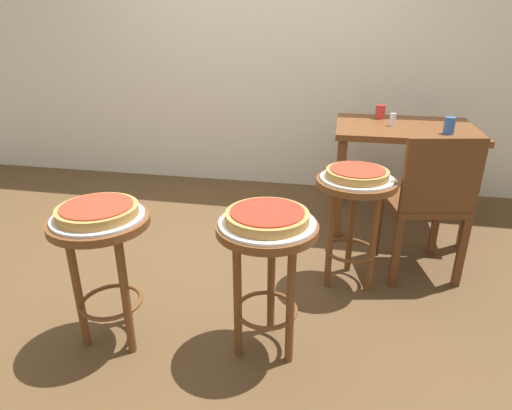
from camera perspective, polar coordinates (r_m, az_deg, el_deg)
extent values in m
plane|color=brown|center=(2.65, -6.00, -8.40)|extent=(6.00, 6.00, 0.00)
cube|color=silver|center=(3.88, 0.76, 24.73)|extent=(6.00, 0.10, 3.00)
cylinder|color=brown|center=(1.92, -20.01, -2.11)|extent=(0.42, 0.42, 0.03)
cylinder|color=brown|center=(2.16, -17.19, -8.20)|extent=(0.04, 0.04, 0.59)
cylinder|color=brown|center=(2.07, -22.48, -10.38)|extent=(0.04, 0.04, 0.59)
cylinder|color=brown|center=(1.97, -16.86, -11.45)|extent=(0.04, 0.04, 0.59)
torus|color=brown|center=(2.11, -18.55, -11.99)|extent=(0.28, 0.28, 0.02)
cylinder|color=silver|center=(1.91, -20.11, -1.47)|extent=(0.38, 0.38, 0.01)
cylinder|color=#B78442|center=(1.90, -20.21, -0.75)|extent=(0.33, 0.33, 0.04)
cylinder|color=#B23823|center=(1.89, -20.30, -0.11)|extent=(0.29, 0.29, 0.01)
cylinder|color=brown|center=(1.75, 1.48, -3.06)|extent=(0.42, 0.42, 0.03)
cylinder|color=brown|center=(2.01, 2.03, -9.45)|extent=(0.04, 0.04, 0.59)
cylinder|color=brown|center=(1.87, -2.44, -12.21)|extent=(0.04, 0.04, 0.59)
cylinder|color=brown|center=(1.84, 4.57, -12.96)|extent=(0.04, 0.04, 0.59)
torus|color=brown|center=(1.96, 1.36, -13.62)|extent=(0.28, 0.28, 0.02)
cylinder|color=white|center=(1.74, 1.49, -2.36)|extent=(0.39, 0.39, 0.01)
cylinder|color=#B78442|center=(1.73, 1.49, -1.58)|extent=(0.34, 0.34, 0.04)
cylinder|color=red|center=(1.72, 1.50, -0.88)|extent=(0.30, 0.30, 0.01)
cylinder|color=brown|center=(2.31, 13.11, 2.90)|extent=(0.42, 0.42, 0.03)
cylinder|color=brown|center=(2.55, 12.45, -2.71)|extent=(0.04, 0.04, 0.59)
cylinder|color=brown|center=(2.37, 9.75, -4.49)|extent=(0.04, 0.04, 0.59)
cylinder|color=brown|center=(2.38, 15.19, -4.89)|extent=(0.04, 0.04, 0.59)
torus|color=brown|center=(2.47, 12.30, -5.82)|extent=(0.28, 0.28, 0.02)
cylinder|color=white|center=(2.30, 13.16, 3.45)|extent=(0.38, 0.38, 0.01)
cylinder|color=#B78442|center=(2.30, 13.22, 4.06)|extent=(0.32, 0.32, 0.04)
cylinder|color=#B23823|center=(2.29, 13.27, 4.60)|extent=(0.28, 0.28, 0.01)
cube|color=brown|center=(3.17, 19.10, 9.54)|extent=(0.93, 0.74, 0.04)
cube|color=brown|center=(2.94, 10.93, 1.97)|extent=(0.06, 0.06, 0.69)
cube|color=brown|center=(3.06, 26.54, 0.73)|extent=(0.06, 0.06, 0.69)
cube|color=brown|center=(3.54, 11.13, 5.54)|extent=(0.06, 0.06, 0.69)
cube|color=brown|center=(3.64, 24.23, 4.41)|extent=(0.06, 0.06, 0.69)
cylinder|color=#3360B2|center=(3.01, 24.17, 9.55)|extent=(0.07, 0.07, 0.11)
cylinder|color=red|center=(3.35, 16.10, 11.75)|extent=(0.07, 0.07, 0.10)
cylinder|color=white|center=(3.12, 17.60, 10.70)|extent=(0.04, 0.04, 0.08)
cube|color=#5B3319|center=(2.63, 21.16, 0.32)|extent=(0.47, 0.47, 0.04)
cube|color=#5B3319|center=(2.40, 23.37, 3.48)|extent=(0.40, 0.11, 0.40)
cube|color=#5B3319|center=(2.93, 22.59, -2.39)|extent=(0.04, 0.04, 0.42)
cube|color=#5B3319|center=(2.81, 15.83, -2.53)|extent=(0.04, 0.04, 0.42)
cube|color=#5B3319|center=(2.64, 25.47, -5.68)|extent=(0.04, 0.04, 0.42)
cube|color=#5B3319|center=(2.50, 18.02, -6.03)|extent=(0.04, 0.04, 0.42)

